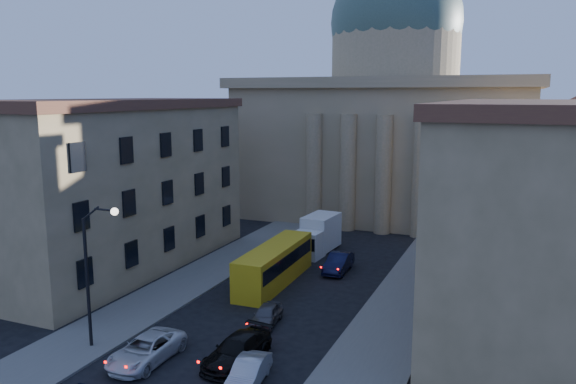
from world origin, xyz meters
name	(u,v)px	position (x,y,z in m)	size (l,w,h in m)	color
sidewalk_left	(173,291)	(-8.50, 18.00, 0.07)	(5.00, 60.00, 0.15)	#5C5A54
sidewalk_right	(390,326)	(8.50, 18.00, 0.07)	(5.00, 60.00, 0.15)	#5C5A54
church	(392,120)	(0.00, 55.47, 11.88)	(68.02, 28.76, 36.60)	#897A54
building_left	(114,183)	(-17.00, 22.00, 7.42)	(11.60, 26.60, 14.70)	tan
building_right	(538,216)	(17.00, 22.00, 7.42)	(11.60, 26.60, 14.70)	tan
street_lamp	(93,264)	(-6.97, 8.00, 5.29)	(2.62, 0.44, 8.83)	black
car_right_near	(248,373)	(3.27, 7.73, 0.68)	(1.44, 4.14, 1.36)	#999BA0
car_left_mid	(146,350)	(-3.28, 7.77, 0.74)	(2.46, 5.33, 1.48)	silver
car_right_mid	(237,350)	(1.59, 9.67, 0.77)	(2.16, 5.32, 1.54)	black
car_right_far	(266,315)	(0.80, 15.28, 0.64)	(1.52, 3.78, 1.29)	#49484D
car_right_distant	(338,263)	(1.78, 27.89, 0.79)	(1.68, 4.81, 1.58)	black
city_bus	(275,263)	(-2.08, 23.05, 1.66)	(2.81, 11.03, 3.09)	gold
box_truck	(317,236)	(-1.95, 32.85, 1.66)	(2.93, 6.54, 3.51)	silver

